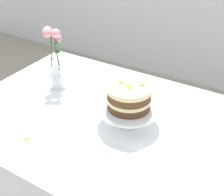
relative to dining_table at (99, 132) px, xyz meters
name	(u,v)px	position (x,y,z in m)	size (l,w,h in m)	color
dining_table	(99,132)	(0.00, 0.00, 0.00)	(1.40, 1.00, 0.74)	white
linen_napkin	(128,124)	(0.15, 0.02, 0.09)	(0.32, 0.32, 0.00)	white
cake_stand	(128,110)	(0.15, 0.02, 0.18)	(0.29, 0.29, 0.10)	silver
layer_cake	(129,97)	(0.15, 0.02, 0.25)	(0.21, 0.21, 0.12)	brown
flower_vase	(55,61)	(-0.37, 0.13, 0.26)	(0.12, 0.11, 0.36)	silver
loose_petal_1	(27,139)	(-0.19, -0.30, 0.09)	(0.03, 0.02, 0.01)	orange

